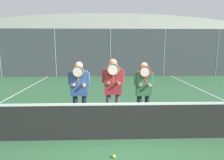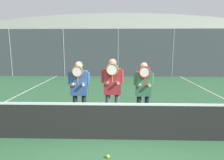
# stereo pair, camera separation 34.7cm
# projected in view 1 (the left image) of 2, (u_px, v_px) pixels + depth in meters

# --- Properties ---
(ground_plane) EXTENTS (120.00, 120.00, 0.00)m
(ground_plane) POSITION_uv_depth(u_px,v_px,m) (120.00, 139.00, 4.78)
(ground_plane) COLOR #2D5B38
(hill_distant) EXTENTS (107.47, 59.71, 20.90)m
(hill_distant) POSITION_uv_depth(u_px,v_px,m) (107.00, 53.00, 58.70)
(hill_distant) COLOR gray
(hill_distant) RESTS_ON ground_plane
(clubhouse_building) EXTENTS (19.00, 5.50, 3.51)m
(clubhouse_building) POSITION_uv_depth(u_px,v_px,m) (112.00, 50.00, 21.27)
(clubhouse_building) COLOR beige
(clubhouse_building) RESTS_ON ground_plane
(fence_back) EXTENTS (23.40, 0.06, 3.38)m
(fence_back) POSITION_uv_depth(u_px,v_px,m) (110.00, 53.00, 14.23)
(fence_back) COLOR gray
(fence_back) RESTS_ON ground_plane
(tennis_net) EXTENTS (12.07, 0.09, 1.00)m
(tennis_net) POSITION_uv_depth(u_px,v_px,m) (121.00, 121.00, 4.70)
(tennis_net) COLOR gray
(tennis_net) RESTS_ON ground_plane
(player_leftmost) EXTENTS (0.59, 0.34, 1.79)m
(player_leftmost) POSITION_uv_depth(u_px,v_px,m) (79.00, 88.00, 5.46)
(player_leftmost) COLOR #232838
(player_leftmost) RESTS_ON ground_plane
(player_center_left) EXTENTS (0.60, 0.34, 1.86)m
(player_center_left) POSITION_uv_depth(u_px,v_px,m) (113.00, 86.00, 5.45)
(player_center_left) COLOR #56565B
(player_center_left) RESTS_ON ground_plane
(player_center_right) EXTENTS (0.54, 0.34, 1.77)m
(player_center_right) POSITION_uv_depth(u_px,v_px,m) (144.00, 89.00, 5.53)
(player_center_right) COLOR #232838
(player_center_right) RESTS_ON ground_plane
(car_far_left) EXTENTS (4.23, 2.03, 1.87)m
(car_far_left) POSITION_uv_depth(u_px,v_px,m) (26.00, 61.00, 16.65)
(car_far_left) COLOR black
(car_far_left) RESTS_ON ground_plane
(car_left_of_center) EXTENTS (4.07, 2.04, 1.79)m
(car_left_of_center) POSITION_uv_depth(u_px,v_px,m) (86.00, 61.00, 16.78)
(car_left_of_center) COLOR navy
(car_left_of_center) RESTS_ON ground_plane
(car_center) EXTENTS (4.52, 2.09, 1.66)m
(car_center) POSITION_uv_depth(u_px,v_px,m) (147.00, 62.00, 17.05)
(car_center) COLOR #B2B7BC
(car_center) RESTS_ON ground_plane
(tennis_ball_on_court) EXTENTS (0.07, 0.07, 0.07)m
(tennis_ball_on_court) POSITION_uv_depth(u_px,v_px,m) (114.00, 156.00, 3.98)
(tennis_ball_on_court) COLOR #CCDB33
(tennis_ball_on_court) RESTS_ON ground_plane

